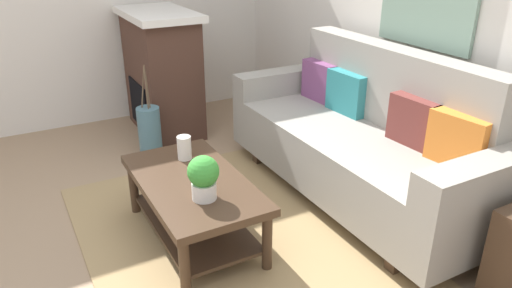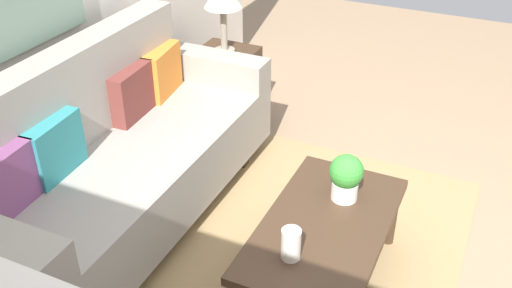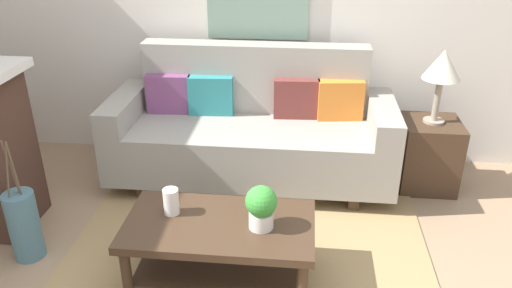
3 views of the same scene
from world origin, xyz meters
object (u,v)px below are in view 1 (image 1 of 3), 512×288
(throw_pillow_maroon, at_px, (414,122))
(fireplace, at_px, (162,72))
(coffee_table, at_px, (193,196))
(potted_plant_tabletop, at_px, (203,176))
(throw_pillow_teal, at_px, (347,93))
(couch, at_px, (361,141))
(throw_pillow_orange, at_px, (458,140))
(floor_vase, at_px, (150,134))
(tabletop_vase, at_px, (184,148))
(throw_pillow_plum, at_px, (321,81))

(throw_pillow_maroon, relative_size, fireplace, 0.31)
(coffee_table, relative_size, potted_plant_tabletop, 4.20)
(throw_pillow_teal, distance_m, fireplace, 1.85)
(couch, height_order, throw_pillow_orange, couch)
(couch, relative_size, throw_pillow_orange, 6.19)
(couch, relative_size, coffee_table, 2.03)
(throw_pillow_teal, relative_size, floor_vase, 0.77)
(tabletop_vase, bearing_deg, fireplace, 166.44)
(tabletop_vase, bearing_deg, coffee_table, -12.74)
(throw_pillow_teal, bearing_deg, coffee_table, -77.93)
(couch, distance_m, coffee_table, 1.29)
(throw_pillow_maroon, distance_m, floor_vase, 2.17)
(throw_pillow_teal, bearing_deg, potted_plant_tabletop, -69.10)
(throw_pillow_orange, xyz_separation_m, coffee_table, (-0.74, -1.41, -0.37))
(throw_pillow_plum, bearing_deg, floor_vase, -116.18)
(tabletop_vase, xyz_separation_m, potted_plant_tabletop, (0.54, -0.09, 0.06))
(throw_pillow_plum, xyz_separation_m, potted_plant_tabletop, (0.89, -1.43, -0.11))
(throw_pillow_plum, bearing_deg, potted_plant_tabletop, -58.02)
(fireplace, bearing_deg, coffee_table, -13.43)
(throw_pillow_teal, xyz_separation_m, tabletop_vase, (0.01, -1.34, -0.17))
(tabletop_vase, distance_m, floor_vase, 1.03)
(throw_pillow_orange, relative_size, floor_vase, 0.77)
(couch, distance_m, floor_vase, 1.78)
(throw_pillow_plum, relative_size, floor_vase, 0.77)
(throw_pillow_plum, height_order, throw_pillow_maroon, same)
(throw_pillow_teal, bearing_deg, fireplace, -148.76)
(throw_pillow_maroon, distance_m, coffee_table, 1.51)
(couch, xyz_separation_m, tabletop_vase, (-0.34, -1.22, 0.08))
(coffee_table, height_order, tabletop_vase, tabletop_vase)
(throw_pillow_orange, xyz_separation_m, potted_plant_tabletop, (-0.49, -1.43, -0.11))
(throw_pillow_maroon, distance_m, potted_plant_tabletop, 1.44)
(couch, relative_size, throw_pillow_plum, 6.19)
(fireplace, distance_m, floor_vase, 0.77)
(throw_pillow_teal, distance_m, throw_pillow_orange, 1.04)
(throw_pillow_plum, distance_m, floor_vase, 1.51)
(couch, relative_size, fireplace, 1.92)
(floor_vase, bearing_deg, throw_pillow_teal, 52.78)
(throw_pillow_plum, bearing_deg, throw_pillow_teal, 0.00)
(couch, distance_m, throw_pillow_teal, 0.45)
(throw_pillow_plum, bearing_deg, tabletop_vase, -75.24)
(coffee_table, xyz_separation_m, potted_plant_tabletop, (0.25, -0.02, 0.26))
(tabletop_vase, height_order, potted_plant_tabletop, potted_plant_tabletop)
(throw_pillow_plum, height_order, coffee_table, throw_pillow_plum)
(floor_vase, bearing_deg, fireplace, 150.70)
(throw_pillow_maroon, xyz_separation_m, fireplace, (-2.28, -0.96, -0.09))
(throw_pillow_maroon, bearing_deg, potted_plant_tabletop, -95.88)
(throw_pillow_maroon, height_order, coffee_table, throw_pillow_maroon)
(throw_pillow_orange, bearing_deg, coffee_table, -117.69)
(throw_pillow_teal, relative_size, fireplace, 0.31)
(couch, xyz_separation_m, floor_vase, (-1.33, -1.17, -0.20))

